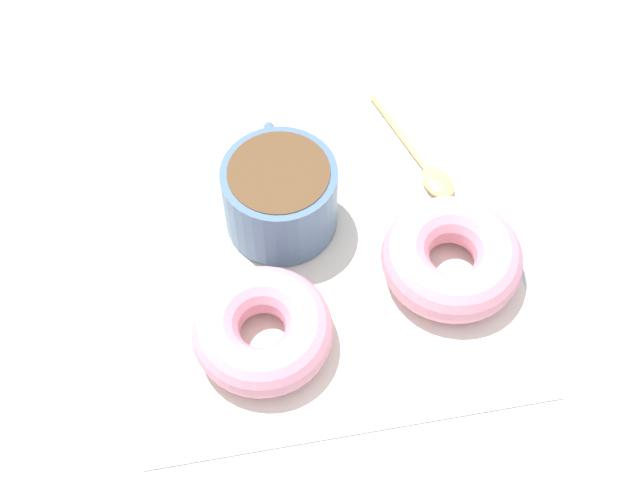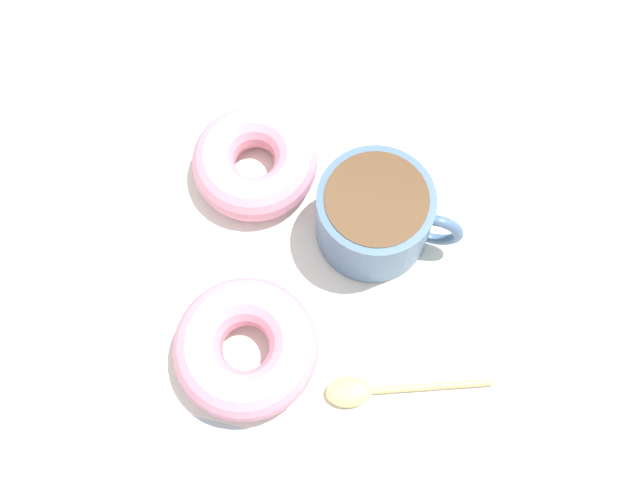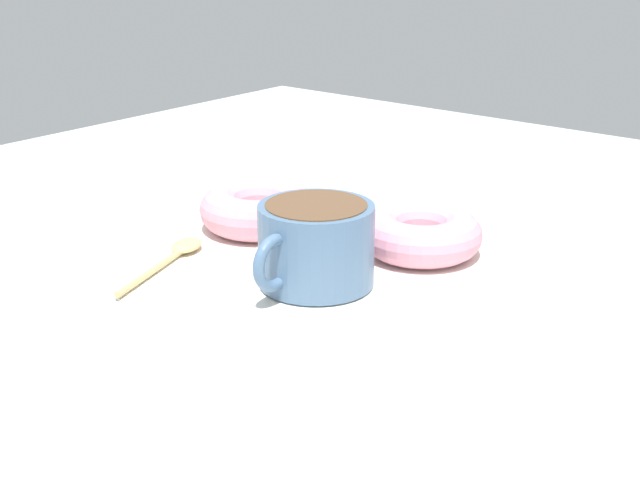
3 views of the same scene
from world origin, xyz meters
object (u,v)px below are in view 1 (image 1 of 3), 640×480
object	(u,v)px
donut_far	(263,330)
spoon	(427,168)
coffee_cup	(280,194)
donut_near_cup	(452,258)

from	to	relation	value
donut_far	spoon	world-z (taller)	donut_far
donut_far	spoon	distance (cm)	21.35
coffee_cup	spoon	size ratio (longest dim) A/B	0.93
donut_near_cup	spoon	bearing A→B (deg)	-92.17
donut_near_cup	donut_far	bearing A→B (deg)	14.35
spoon	donut_near_cup	bearing A→B (deg)	87.83
donut_near_cup	coffee_cup	bearing A→B (deg)	-29.39
spoon	donut_far	bearing A→B (deg)	41.66
coffee_cup	donut_near_cup	xyz separation A→B (cm)	(-12.70, 7.15, -1.56)
donut_far	spoon	xyz separation A→B (cm)	(-15.91, -14.16, -1.44)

